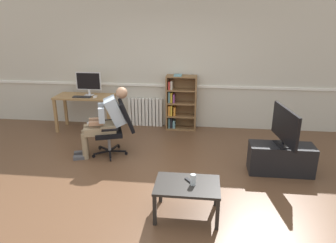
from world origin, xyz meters
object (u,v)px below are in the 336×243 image
(imac_monitor, at_px, (89,82))
(computer_mouse, at_px, (95,97))
(computer_desk, at_px, (85,101))
(radiator, at_px, (145,112))
(drinking_glass, at_px, (193,180))
(spare_remote, at_px, (189,181))
(tv_stand, at_px, (281,159))
(bookshelf, at_px, (179,103))
(tv_screen, at_px, (285,126))
(office_chair, at_px, (117,126))
(person_seated, at_px, (106,120))
(keyboard, at_px, (82,97))
(coffee_table, at_px, (187,188))

(imac_monitor, relative_size, computer_mouse, 5.38)
(computer_desk, relative_size, radiator, 1.61)
(computer_mouse, bearing_deg, radiator, 28.30)
(drinking_glass, xyz_separation_m, spare_remote, (-0.05, 0.07, -0.06))
(tv_stand, xyz_separation_m, drinking_glass, (-1.33, -1.29, 0.27))
(computer_desk, distance_m, drinking_glass, 3.73)
(spare_remote, bearing_deg, radiator, -107.67)
(tv_stand, bearing_deg, bookshelf, 133.80)
(tv_screen, height_order, drinking_glass, tv_screen)
(computer_desk, height_order, office_chair, office_chair)
(imac_monitor, height_order, person_seated, imac_monitor)
(drinking_glass, distance_m, spare_remote, 0.11)
(spare_remote, bearing_deg, keyboard, -85.55)
(radiator, bearing_deg, bookshelf, -7.35)
(person_seated, height_order, drinking_glass, person_seated)
(keyboard, bearing_deg, tv_screen, -20.57)
(imac_monitor, xyz_separation_m, spare_remote, (2.29, -2.85, -0.60))
(imac_monitor, height_order, drinking_glass, imac_monitor)
(office_chair, xyz_separation_m, tv_screen, (2.75, -0.40, 0.26))
(computer_mouse, height_order, tv_screen, tv_screen)
(tv_stand, relative_size, spare_remote, 6.60)
(coffee_table, xyz_separation_m, drinking_glass, (0.07, -0.00, 0.12))
(imac_monitor, bearing_deg, bookshelf, 6.40)
(imac_monitor, xyz_separation_m, radiator, (1.14, 0.31, -0.72))
(office_chair, bearing_deg, spare_remote, 21.13)
(computer_desk, distance_m, keyboard, 0.19)
(radiator, height_order, coffee_table, radiator)
(drinking_glass, bearing_deg, computer_mouse, 128.23)
(drinking_glass, relative_size, spare_remote, 0.92)
(keyboard, height_order, tv_screen, tv_screen)
(computer_desk, relative_size, drinking_glass, 8.84)
(tv_screen, bearing_deg, coffee_table, 123.18)
(spare_remote, bearing_deg, tv_screen, -176.33)
(computer_desk, relative_size, coffee_table, 1.54)
(computer_desk, bearing_deg, tv_stand, -22.46)
(drinking_glass, bearing_deg, keyboard, 131.89)
(computer_mouse, bearing_deg, tv_stand, -22.36)
(computer_desk, distance_m, tv_screen, 4.06)
(computer_mouse, relative_size, coffee_table, 0.13)
(keyboard, bearing_deg, spare_remote, -47.93)
(office_chair, bearing_deg, computer_mouse, -163.91)
(drinking_glass, bearing_deg, computer_desk, 130.39)
(tv_screen, bearing_deg, radiator, 43.25)
(imac_monitor, height_order, radiator, imac_monitor)
(keyboard, xyz_separation_m, bookshelf, (1.99, 0.43, -0.19))
(person_seated, bearing_deg, spare_remote, 25.45)
(radiator, bearing_deg, computer_desk, -162.28)
(bookshelf, height_order, drinking_glass, bookshelf)
(bookshelf, relative_size, tv_screen, 1.31)
(keyboard, height_order, person_seated, person_seated)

